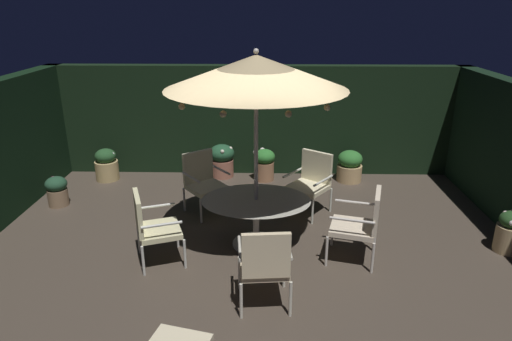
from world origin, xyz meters
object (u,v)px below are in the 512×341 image
(potted_plant_front_corner, at_px, (222,160))
(patio_chair_south, at_px, (362,222))
(patio_chair_northeast, at_px, (203,179))
(patio_dining_table, at_px, (256,210))
(potted_plant_right_near, at_px, (57,190))
(patio_chair_east, at_px, (151,224))
(potted_plant_back_center, at_px, (510,232))
(potted_plant_left_near, at_px, (350,166))
(potted_plant_back_left, at_px, (106,165))
(potted_plant_back_right, at_px, (264,163))
(patio_chair_north, at_px, (311,180))
(patio_chair_southeast, at_px, (265,263))
(patio_umbrella, at_px, (256,72))

(potted_plant_front_corner, bearing_deg, patio_chair_south, -55.48)
(patio_chair_northeast, xyz_separation_m, potted_plant_front_corner, (0.15, 1.61, -0.22))
(patio_dining_table, distance_m, potted_plant_right_near, 3.68)
(patio_chair_east, bearing_deg, patio_dining_table, 20.18)
(potted_plant_back_center, height_order, potted_plant_left_near, potted_plant_left_near)
(patio_chair_east, bearing_deg, potted_plant_back_left, 118.58)
(patio_chair_south, height_order, potted_plant_back_right, patio_chair_south)
(patio_dining_table, relative_size, patio_chair_south, 1.52)
(patio_chair_northeast, bearing_deg, patio_chair_south, -33.39)
(patio_chair_north, height_order, potted_plant_back_center, patio_chair_north)
(potted_plant_right_near, bearing_deg, potted_plant_back_center, -11.19)
(potted_plant_back_left, height_order, potted_plant_left_near, potted_plant_back_left)
(patio_chair_north, relative_size, potted_plant_right_near, 1.92)
(patio_chair_southeast, bearing_deg, potted_plant_back_left, 128.36)
(patio_dining_table, height_order, patio_chair_north, patio_chair_north)
(patio_chair_south, xyz_separation_m, potted_plant_right_near, (-4.85, 1.66, -0.30))
(patio_chair_north, distance_m, potted_plant_back_right, 1.63)
(patio_chair_northeast, xyz_separation_m, potted_plant_right_near, (-2.54, 0.14, -0.29))
(patio_umbrella, height_order, potted_plant_left_near, patio_umbrella)
(patio_chair_northeast, xyz_separation_m, patio_chair_southeast, (1.03, -2.59, 0.03))
(patio_chair_southeast, distance_m, potted_plant_back_center, 3.66)
(patio_chair_north, xyz_separation_m, patio_chair_northeast, (-1.78, -0.02, 0.00))
(potted_plant_back_center, bearing_deg, patio_chair_north, 154.53)
(patio_chair_southeast, distance_m, potted_plant_back_right, 4.03)
(patio_chair_north, relative_size, potted_plant_left_near, 1.63)
(patio_chair_northeast, bearing_deg, potted_plant_back_center, -15.65)
(patio_chair_north, distance_m, potted_plant_back_center, 2.95)
(patio_chair_southeast, relative_size, potted_plant_right_near, 1.98)
(patio_chair_southeast, relative_size, potted_plant_back_right, 1.63)
(potted_plant_back_right, distance_m, potted_plant_left_near, 1.67)
(patio_chair_east, relative_size, patio_chair_southeast, 0.96)
(potted_plant_right_near, bearing_deg, patio_dining_table, -20.37)
(patio_chair_south, bearing_deg, potted_plant_back_right, 113.84)
(patio_umbrella, height_order, patio_chair_south, patio_umbrella)
(patio_umbrella, xyz_separation_m, patio_chair_north, (0.88, 1.16, -1.90))
(patio_chair_southeast, bearing_deg, patio_chair_north, 74.10)
(patio_dining_table, bearing_deg, patio_chair_southeast, -84.78)
(potted_plant_back_center, bearing_deg, patio_chair_northeast, 164.35)
(patio_chair_north, height_order, patio_chair_northeast, same)
(patio_chair_east, bearing_deg, patio_chair_northeast, 74.35)
(potted_plant_front_corner, bearing_deg, patio_chair_east, -100.66)
(patio_umbrella, xyz_separation_m, potted_plant_back_left, (-3.00, 2.51, -2.15))
(patio_umbrella, bearing_deg, potted_plant_front_corner, 105.22)
(patio_chair_south, bearing_deg, potted_plant_left_near, 83.04)
(patio_chair_east, bearing_deg, potted_plant_front_corner, 79.34)
(patio_chair_south, xyz_separation_m, potted_plant_left_near, (0.36, 2.94, -0.27))
(potted_plant_back_center, bearing_deg, potted_plant_back_right, 142.01)
(patio_dining_table, relative_size, patio_umbrella, 0.56)
(patio_dining_table, xyz_separation_m, patio_chair_northeast, (-0.90, 1.14, 0.01))
(patio_umbrella, relative_size, potted_plant_back_center, 4.57)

